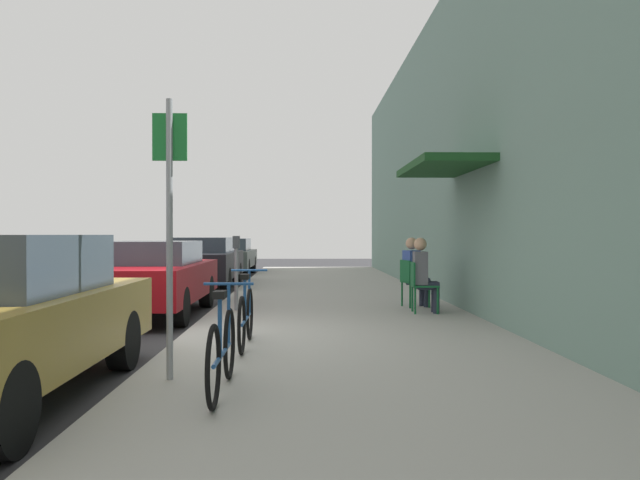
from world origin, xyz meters
The scene contains 14 objects.
ground_plane centered at (0.00, 0.00, 0.00)m, with size 60.00×60.00×0.00m, color #2D2D30.
sidewalk_slab centered at (2.25, 2.00, 0.06)m, with size 4.50×32.00×0.12m, color #9E9B93.
building_facade centered at (4.65, 2.00, 3.19)m, with size 1.40×32.00×6.39m.
parked_car_1 centered at (-1.10, 3.02, 0.71)m, with size 1.80×4.40×1.34m.
parked_car_2 centered at (-1.10, 8.92, 0.73)m, with size 1.80×4.40×1.39m.
parked_car_3 centered at (-1.10, 14.67, 0.70)m, with size 1.80×4.40×1.32m.
parking_meter centered at (0.45, 2.86, 0.89)m, with size 0.12×0.10×1.32m.
street_sign centered at (0.40, -2.53, 1.64)m, with size 0.32×0.06×2.60m.
bicycle_0 centered at (0.95, -3.05, 0.48)m, with size 0.46×1.71×0.90m.
bicycle_1 centered at (0.95, -0.82, 0.48)m, with size 0.46×1.71×0.90m.
cafe_chair_0 centered at (3.65, 2.40, 0.62)m, with size 0.46×0.46×0.87m.
seated_patron_0 centered at (3.71, 2.39, 0.82)m, with size 0.44×0.37×1.29m.
cafe_chair_1 centered at (3.65, 3.28, 0.62)m, with size 0.53×0.53×0.87m.
seated_patron_1 centered at (3.71, 3.30, 0.82)m, with size 0.49×0.44×1.29m.
Camera 1 is at (1.64, -8.45, 1.46)m, focal length 35.72 mm.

